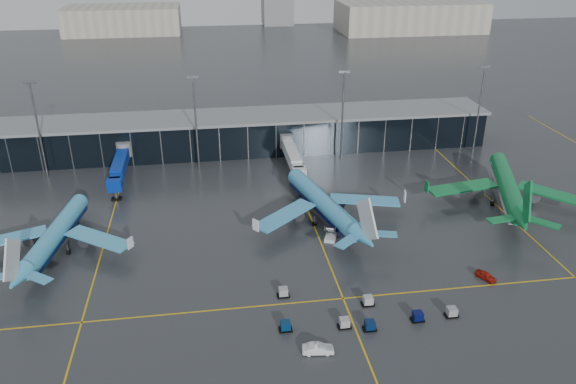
{
  "coord_description": "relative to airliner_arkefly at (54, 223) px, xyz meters",
  "views": [
    {
      "loc": [
        -12.0,
        -95.01,
        59.82
      ],
      "look_at": [
        5.0,
        18.0,
        6.0
      ],
      "focal_mm": 35.0,
      "sensor_mm": 36.0,
      "label": 1
    }
  ],
  "objects": [
    {
      "name": "mobile_airstair",
      "position": [
        56.09,
        -4.44,
        -5.27
      ],
      "size": [
        3.24,
        3.79,
        3.45
      ],
      "rotation": [
        0.0,
        0.0,
        -0.38
      ],
      "color": "silver",
      "rests_on": "ground"
    },
    {
      "name": "baggage_carts",
      "position": [
        55.31,
        -30.9,
        -5.28
      ],
      "size": [
        30.64,
        12.81,
        1.7
      ],
      "color": "black",
      "rests_on": "ground"
    },
    {
      "name": "jet_bridges",
      "position": [
        8.83,
        32.74,
        -1.49
      ],
      "size": [
        94.0,
        27.5,
        7.2
      ],
      "color": "#595B60",
      "rests_on": "ground"
    },
    {
      "name": "airliner_klm_near",
      "position": [
        56.32,
        4.98,
        0.52
      ],
      "size": [
        46.63,
        50.44,
        13.12
      ],
      "primitive_type": null,
      "rotation": [
        0.0,
        0.0,
        0.24
      ],
      "color": "#3D97C8",
      "rests_on": "ground"
    },
    {
      "name": "service_van_white",
      "position": [
        46.59,
        -38.48,
        -5.23
      ],
      "size": [
        5.06,
        2.22,
        1.62
      ],
      "primitive_type": "imported",
      "rotation": [
        0.0,
        0.0,
        1.46
      ],
      "color": "silver",
      "rests_on": "ground"
    },
    {
      "name": "airliner_aer_lingus",
      "position": [
        101.42,
        6.73,
        0.9
      ],
      "size": [
        52.64,
        55.95,
        13.88
      ],
      "primitive_type": null,
      "rotation": [
        0.0,
        0.0,
        -0.35
      ],
      "color": "#0D7236",
      "rests_on": "ground"
    },
    {
      "name": "distant_hangars",
      "position": [
        93.78,
        259.83,
        2.75
      ],
      "size": [
        260.0,
        71.0,
        22.0
      ],
      "color": "#B2AD99",
      "rests_on": "ground"
    },
    {
      "name": "airliner_arkefly",
      "position": [
        0.0,
        0.0,
        0.0
      ],
      "size": [
        40.07,
        44.08,
        12.08
      ],
      "primitive_type": null,
      "rotation": [
        0.0,
        0.0,
        -0.15
      ],
      "color": "#3EA0CD",
      "rests_on": "ground"
    },
    {
      "name": "service_van_red",
      "position": [
        81.8,
        -23.18,
        -5.33
      ],
      "size": [
        3.43,
        4.48,
        1.42
      ],
      "primitive_type": "imported",
      "rotation": [
        0.0,
        0.0,
        0.48
      ],
      "color": "#9B170B",
      "rests_on": "ground"
    },
    {
      "name": "terminal_pier",
      "position": [
        43.83,
        51.76,
        -0.62
      ],
      "size": [
        142.0,
        17.0,
        10.7
      ],
      "color": "black",
      "rests_on": "ground"
    },
    {
      "name": "flood_masts",
      "position": [
        48.83,
        39.76,
        7.77
      ],
      "size": [
        203.0,
        0.5,
        25.5
      ],
      "color": "#595B60",
      "rests_on": "ground"
    },
    {
      "name": "ground",
      "position": [
        43.83,
        -10.24,
        -6.04
      ],
      "size": [
        600.0,
        600.0,
        0.0
      ],
      "primitive_type": "plane",
      "color": "#282B2D",
      "rests_on": "ground"
    },
    {
      "name": "taxi_lines",
      "position": [
        53.83,
        0.37,
        -6.03
      ],
      "size": [
        220.0,
        120.0,
        0.02
      ],
      "color": "gold",
      "rests_on": "ground"
    }
  ]
}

